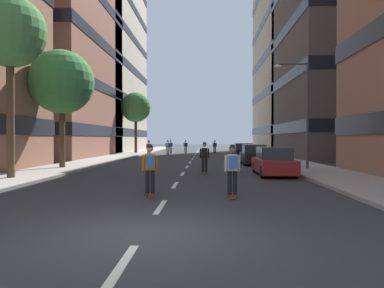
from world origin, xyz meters
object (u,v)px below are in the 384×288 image
at_px(streetlamp_right, 302,103).
at_px(skater_1, 150,167).
at_px(skater_0, 168,147).
at_px(skater_5, 186,146).
at_px(street_tree_mid, 136,107).
at_px(skater_2, 171,146).
at_px(parked_car_mid, 254,155).
at_px(parked_car_near, 274,162).
at_px(parked_car_far, 243,152).
at_px(skater_3, 215,146).
at_px(street_tree_near, 10,33).
at_px(skater_7, 149,148).
at_px(skater_4, 205,156).
at_px(skater_6, 232,167).
at_px(street_tree_far, 62,82).

xyz_separation_m(streetlamp_right, skater_1, (-7.77, -10.43, -3.12)).
distance_m(skater_0, skater_5, 5.22).
bearing_deg(street_tree_mid, skater_5, 7.47).
bearing_deg(street_tree_mid, skater_1, -78.46).
bearing_deg(skater_2, parked_car_mid, -68.28).
xyz_separation_m(parked_car_near, parked_car_far, (0.00, 16.21, 0.00)).
distance_m(skater_1, skater_2, 36.62).
xyz_separation_m(parked_car_mid, skater_3, (-2.48, 20.00, 0.32)).
distance_m(street_tree_near, street_tree_mid, 31.18).
bearing_deg(skater_3, skater_7, -123.37).
distance_m(skater_1, skater_4, 8.33).
bearing_deg(skater_3, skater_6, -90.41).
xyz_separation_m(skater_2, skater_5, (1.99, 0.07, 0.03)).
bearing_deg(skater_0, street_tree_far, -102.41).
distance_m(streetlamp_right, skater_3, 25.87).
bearing_deg(parked_car_near, skater_2, 105.91).
xyz_separation_m(skater_4, skater_6, (0.96, -8.31, 0.03)).
height_order(parked_car_mid, skater_4, skater_4).
bearing_deg(skater_6, street_tree_mid, 105.68).
bearing_deg(skater_7, street_tree_near, -99.32).
bearing_deg(skater_3, skater_4, -92.53).
bearing_deg(parked_car_far, streetlamp_right, -80.34).
distance_m(parked_car_near, skater_4, 3.78).
height_order(street_tree_near, skater_0, street_tree_near).
height_order(street_tree_near, skater_5, street_tree_near).
distance_m(parked_car_mid, skater_0, 18.04).
bearing_deg(skater_7, skater_1, -81.10).
bearing_deg(parked_car_near, parked_car_mid, 90.00).
relative_size(street_tree_near, street_tree_far, 1.14).
bearing_deg(streetlamp_right, skater_2, 112.01).
height_order(parked_car_near, parked_car_far, same).
distance_m(skater_2, skater_6, 37.12).
height_order(parked_car_near, skater_3, skater_3).
relative_size(parked_car_mid, skater_5, 2.47).
bearing_deg(streetlamp_right, parked_car_mid, 113.17).
bearing_deg(street_tree_far, skater_5, 75.83).
xyz_separation_m(parked_car_near, skater_4, (-3.70, 0.74, 0.29)).
distance_m(parked_car_near, street_tree_far, 14.13).
xyz_separation_m(streetlamp_right, skater_0, (-10.46, 21.30, -3.12)).
bearing_deg(street_tree_far, skater_2, 80.03).
distance_m(skater_5, skater_7, 11.92).
bearing_deg(parked_car_far, skater_5, 115.94).
distance_m(street_tree_far, skater_7, 15.35).
bearing_deg(street_tree_near, parked_car_far, 56.05).
relative_size(parked_car_near, skater_6, 2.47).
bearing_deg(street_tree_far, skater_6, -47.50).
relative_size(skater_0, skater_3, 1.00).
bearing_deg(skater_4, parked_car_far, 76.56).
distance_m(skater_1, skater_5, 36.59).
xyz_separation_m(skater_2, skater_6, (5.56, -36.70, 0.03)).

